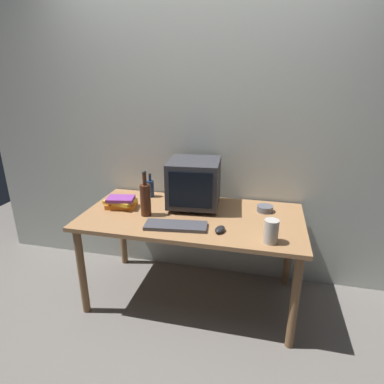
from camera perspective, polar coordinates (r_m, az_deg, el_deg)
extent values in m
plane|color=slate|center=(2.75, 0.00, -17.98)|extent=(6.00, 6.00, 0.00)
cube|color=beige|center=(2.66, 2.33, 10.44)|extent=(4.00, 0.08, 2.50)
cube|color=#9E7047|center=(2.38, 0.00, -4.42)|extent=(1.61, 0.82, 0.03)
cylinder|color=brown|center=(2.54, -18.97, -13.23)|extent=(0.06, 0.06, 0.69)
cylinder|color=brown|center=(2.23, 17.72, -18.20)|extent=(0.06, 0.06, 0.69)
cylinder|color=brown|center=(3.06, -12.24, -6.55)|extent=(0.06, 0.06, 0.69)
cylinder|color=brown|center=(2.81, 16.83, -9.52)|extent=(0.06, 0.06, 0.69)
cube|color=#333338|center=(2.52, 0.38, -2.19)|extent=(0.30, 0.26, 0.03)
cube|color=#333338|center=(2.46, 0.39, 1.80)|extent=(0.41, 0.41, 0.34)
cube|color=black|center=(2.28, -0.30, 0.29)|extent=(0.31, 0.03, 0.27)
cube|color=#3F3F47|center=(2.18, -2.88, -6.00)|extent=(0.43, 0.20, 0.02)
ellipsoid|color=black|center=(2.13, 4.98, -6.62)|extent=(0.08, 0.11, 0.04)
cylinder|color=#472314|center=(2.35, -8.24, -1.45)|extent=(0.08, 0.08, 0.23)
cylinder|color=#472314|center=(2.30, -8.44, 2.22)|extent=(0.03, 0.03, 0.08)
sphere|color=#262626|center=(2.28, -8.50, 3.42)|extent=(0.03, 0.03, 0.03)
cylinder|color=navy|center=(2.72, -7.40, 0.57)|extent=(0.06, 0.06, 0.14)
cylinder|color=navy|center=(2.69, -7.49, 2.46)|extent=(0.02, 0.02, 0.05)
sphere|color=#262626|center=(2.69, -7.52, 3.11)|extent=(0.03, 0.03, 0.03)
cube|color=orange|center=(2.56, -12.40, -2.27)|extent=(0.24, 0.17, 0.04)
cube|color=gold|center=(2.55, -12.63, -1.59)|extent=(0.24, 0.18, 0.03)
cube|color=#843893|center=(2.52, -12.51, -1.16)|extent=(0.22, 0.17, 0.03)
cylinder|color=#595B66|center=(2.49, 12.84, -2.89)|extent=(0.12, 0.12, 0.04)
cylinder|color=#B7B2A8|center=(2.03, 13.86, -6.78)|extent=(0.09, 0.09, 0.15)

